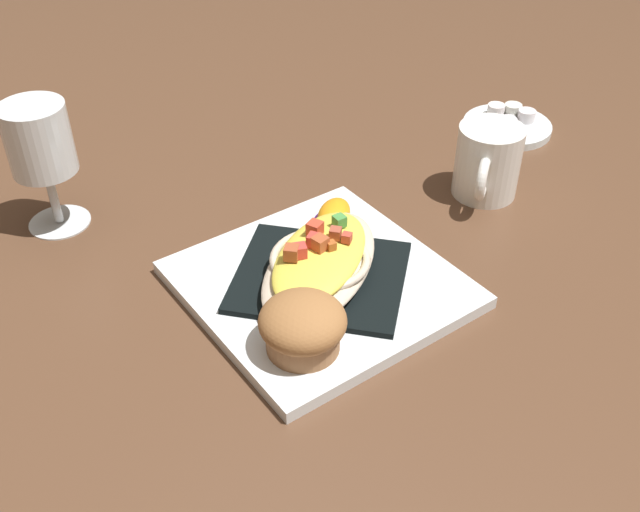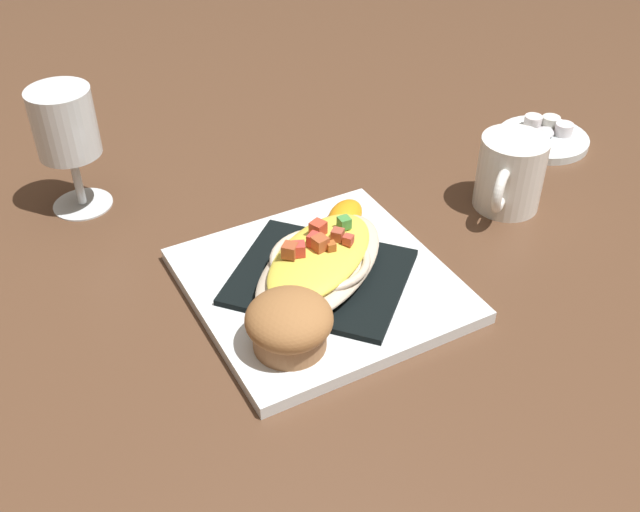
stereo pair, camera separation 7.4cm
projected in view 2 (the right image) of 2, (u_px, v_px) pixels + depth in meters
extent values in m
plane|color=brown|center=(320.00, 290.00, 0.77)|extent=(2.60, 2.60, 0.00)
cube|color=white|center=(320.00, 284.00, 0.76)|extent=(0.30, 0.30, 0.01)
cube|color=black|center=(320.00, 277.00, 0.75)|extent=(0.21, 0.22, 0.01)
ellipsoid|color=beige|center=(320.00, 265.00, 0.75)|extent=(0.21, 0.16, 0.02)
torus|color=beige|center=(320.00, 259.00, 0.74)|extent=(0.13, 0.13, 0.01)
ellipsoid|color=yellow|center=(320.00, 256.00, 0.74)|extent=(0.18, 0.13, 0.02)
cube|color=#D0442E|center=(318.00, 228.00, 0.75)|extent=(0.02, 0.02, 0.01)
cube|color=#D73F36|center=(299.00, 249.00, 0.72)|extent=(0.02, 0.02, 0.01)
cube|color=#B2532E|center=(321.00, 242.00, 0.73)|extent=(0.01, 0.01, 0.01)
cube|color=#489744|center=(344.00, 223.00, 0.76)|extent=(0.01, 0.01, 0.01)
cube|color=#AB4D37|center=(338.00, 235.00, 0.74)|extent=(0.02, 0.02, 0.01)
cube|color=#CD3D33|center=(312.00, 242.00, 0.73)|extent=(0.02, 0.02, 0.01)
cube|color=#B05824|center=(331.00, 246.00, 0.73)|extent=(0.01, 0.01, 0.01)
cube|color=#AC4F2D|center=(290.00, 250.00, 0.72)|extent=(0.02, 0.02, 0.01)
cube|color=#C94735|center=(348.00, 240.00, 0.74)|extent=(0.01, 0.01, 0.01)
cube|color=#C84537|center=(321.00, 240.00, 0.73)|extent=(0.01, 0.01, 0.01)
cylinder|color=#996741|center=(290.00, 336.00, 0.68)|extent=(0.07, 0.07, 0.02)
ellipsoid|color=#9D693B|center=(289.00, 319.00, 0.66)|extent=(0.08, 0.08, 0.04)
ellipsoid|color=#4C0F23|center=(289.00, 311.00, 0.66)|extent=(0.03, 0.03, 0.01)
ellipsoid|color=#4B176C|center=(342.00, 220.00, 0.83)|extent=(0.05, 0.04, 0.01)
ellipsoid|color=orange|center=(345.00, 216.00, 0.82)|extent=(0.07, 0.06, 0.03)
cylinder|color=white|center=(510.00, 173.00, 0.86)|extent=(0.08, 0.08, 0.09)
torus|color=white|center=(501.00, 191.00, 0.83)|extent=(0.05, 0.03, 0.05)
cylinder|color=#4C2D14|center=(507.00, 190.00, 0.88)|extent=(0.07, 0.07, 0.04)
cylinder|color=white|center=(83.00, 204.00, 0.89)|extent=(0.07, 0.07, 0.00)
cylinder|color=white|center=(77.00, 178.00, 0.86)|extent=(0.01, 0.01, 0.07)
cylinder|color=white|center=(64.00, 122.00, 0.82)|extent=(0.07, 0.07, 0.08)
cylinder|color=silver|center=(68.00, 138.00, 0.83)|extent=(0.06, 0.06, 0.04)
cylinder|color=white|center=(543.00, 139.00, 1.00)|extent=(0.12, 0.12, 0.01)
ellipsoid|color=silver|center=(544.00, 133.00, 1.00)|extent=(0.04, 0.04, 0.01)
cube|color=silver|center=(532.00, 148.00, 0.96)|extent=(0.07, 0.03, 0.00)
cylinder|color=white|center=(564.00, 129.00, 1.00)|extent=(0.02, 0.02, 0.02)
cylinder|color=silver|center=(551.00, 122.00, 1.01)|extent=(0.02, 0.02, 0.02)
cylinder|color=white|center=(533.00, 121.00, 1.01)|extent=(0.02, 0.02, 0.02)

